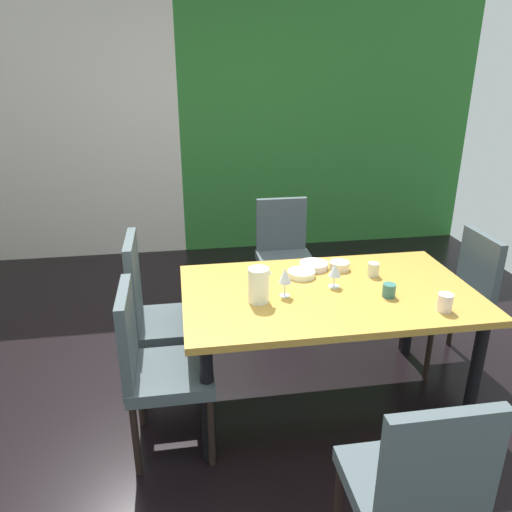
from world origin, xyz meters
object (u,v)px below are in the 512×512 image
(dining_table, at_px, (328,303))
(chair_left_near, at_px, (154,363))
(cup_south, at_px, (373,269))
(pitcher_rear, at_px, (259,285))
(cup_center, at_px, (445,302))
(cup_near_window, at_px, (389,290))
(serving_bowl_left, at_px, (314,265))
(wine_glass_east, at_px, (285,276))
(serving_bowl_right, at_px, (339,266))
(chair_head_far, at_px, (284,250))
(chair_head_near, at_px, (417,487))
(wine_glass_north, at_px, (335,271))
(chair_right_far, at_px, (458,293))
(serving_bowl_corner, at_px, (301,274))
(chair_left_far, at_px, (155,310))

(dining_table, bearing_deg, chair_left_near, -165.16)
(cup_south, distance_m, pitcher_rear, 0.79)
(dining_table, xyz_separation_m, cup_south, (0.33, 0.16, 0.13))
(dining_table, relative_size, cup_center, 17.49)
(cup_near_window, bearing_deg, cup_center, -42.83)
(serving_bowl_left, bearing_deg, cup_near_window, -56.14)
(wine_glass_east, relative_size, serving_bowl_left, 0.92)
(serving_bowl_right, relative_size, cup_center, 1.31)
(cup_near_window, relative_size, cup_south, 0.90)
(chair_head_far, distance_m, chair_head_near, 2.49)
(wine_glass_north, bearing_deg, chair_head_far, 91.81)
(chair_right_far, bearing_deg, chair_head_far, 45.57)
(serving_bowl_left, bearing_deg, wine_glass_north, -81.15)
(serving_bowl_right, height_order, pitcher_rear, pitcher_rear)
(chair_head_near, xyz_separation_m, cup_south, (0.36, 1.40, 0.25))
(chair_left_near, bearing_deg, serving_bowl_right, 115.49)
(serving_bowl_right, distance_m, pitcher_rear, 0.69)
(chair_right_far, xyz_separation_m, cup_south, (-0.67, -0.11, 0.26))
(chair_head_far, height_order, chair_left_near, chair_left_near)
(cup_near_window, distance_m, cup_center, 0.31)
(chair_head_far, relative_size, cup_center, 9.69)
(chair_head_near, xyz_separation_m, chair_left_near, (-0.97, 0.98, -0.01))
(serving_bowl_corner, height_order, pitcher_rear, pitcher_rear)
(pitcher_rear, bearing_deg, chair_left_near, -161.81)
(serving_bowl_corner, bearing_deg, chair_right_far, 2.57)
(dining_table, relative_size, chair_left_near, 1.77)
(chair_head_far, relative_size, chair_left_near, 0.98)
(chair_left_far, relative_size, wine_glass_north, 7.15)
(chair_head_near, xyz_separation_m, cup_near_window, (0.34, 1.11, 0.25))
(cup_south, bearing_deg, chair_head_near, -104.53)
(chair_left_far, height_order, cup_near_window, chair_left_far)
(chair_right_far, bearing_deg, pitcher_rear, 103.47)
(chair_left_far, xyz_separation_m, cup_center, (1.54, -0.61, 0.23))
(serving_bowl_right, bearing_deg, pitcher_rear, -148.04)
(cup_center, bearing_deg, chair_head_far, 108.42)
(chair_head_near, distance_m, pitcher_rear, 1.27)
(chair_head_near, xyz_separation_m, wine_glass_north, (0.08, 1.29, 0.31))
(cup_center, bearing_deg, cup_south, 112.23)
(chair_left_far, relative_size, serving_bowl_right, 8.17)
(chair_right_far, relative_size, cup_center, 9.70)
(chair_right_far, xyz_separation_m, pitcher_rear, (-1.43, -0.34, 0.32))
(chair_head_near, bearing_deg, cup_center, 57.98)
(chair_head_far, height_order, chair_head_near, chair_head_near)
(serving_bowl_corner, bearing_deg, wine_glass_east, -122.46)
(chair_right_far, height_order, cup_center, chair_right_far)
(chair_left_far, bearing_deg, wine_glass_north, 78.03)
(chair_head_near, distance_m, wine_glass_east, 1.28)
(chair_right_far, height_order, wine_glass_north, chair_right_far)
(chair_head_far, relative_size, cup_near_window, 12.23)
(wine_glass_east, height_order, cup_south, wine_glass_east)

